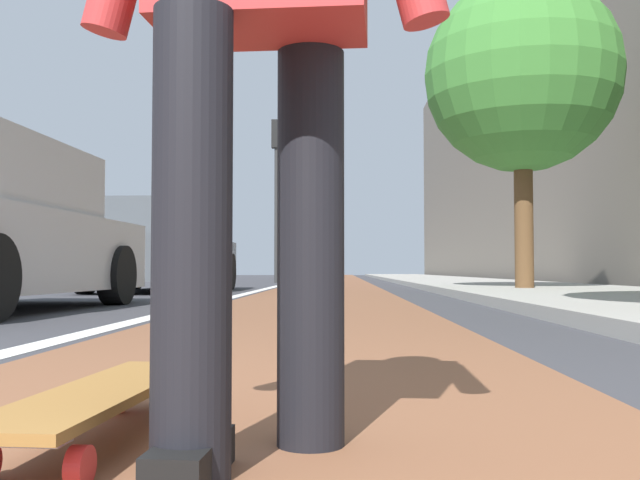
{
  "coord_description": "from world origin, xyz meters",
  "views": [
    {
      "loc": [
        -0.69,
        -0.27,
        0.36
      ],
      "look_at": [
        11.38,
        0.1,
        0.87
      ],
      "focal_mm": 39.89,
      "sensor_mm": 36.0,
      "label": 1
    }
  ],
  "objects": [
    {
      "name": "lane_stripe_white",
      "position": [
        20.0,
        1.18,
        0.0
      ],
      "size": [
        52.0,
        0.16,
        0.01
      ],
      "primitive_type": "cube",
      "color": "silver",
      "rests_on": "ground"
    },
    {
      "name": "traffic_light",
      "position": [
        19.32,
        1.58,
        3.18
      ],
      "size": [
        0.33,
        0.28,
        4.63
      ],
      "color": "#2D2D2D",
      "rests_on": "ground"
    },
    {
      "name": "bike_lane_paint",
      "position": [
        24.0,
        0.0,
        0.0
      ],
      "size": [
        56.0,
        2.07,
        0.0
      ],
      "primitive_type": "cube",
      "color": "brown",
      "rests_on": "ground"
    },
    {
      "name": "skateboard",
      "position": [
        0.8,
        0.23,
        0.09
      ],
      "size": [
        0.85,
        0.25,
        0.11
      ],
      "color": "red",
      "rests_on": "ground"
    },
    {
      "name": "parked_car_mid",
      "position": [
        11.17,
        2.74,
        0.72
      ],
      "size": [
        4.03,
        1.99,
        1.49
      ],
      "color": "#4C5156",
      "rests_on": "ground"
    },
    {
      "name": "ground_plane",
      "position": [
        10.0,
        0.0,
        0.0
      ],
      "size": [
        80.0,
        80.0,
        0.0
      ],
      "primitive_type": "plane",
      "color": "#38383D"
    },
    {
      "name": "building_facade",
      "position": [
        22.0,
        -5.8,
        5.06
      ],
      "size": [
        40.0,
        1.2,
        10.12
      ],
      "primitive_type": "cube",
      "color": "slate",
      "rests_on": "ground"
    },
    {
      "name": "street_tree_mid",
      "position": [
        9.7,
        -2.92,
        3.21
      ],
      "size": [
        2.85,
        2.85,
        4.65
      ],
      "color": "brown",
      "rests_on": "ground"
    },
    {
      "name": "sidewalk_curb",
      "position": [
        18.0,
        -3.32,
        0.05
      ],
      "size": [
        52.0,
        3.2,
        0.1
      ],
      "primitive_type": "cube",
      "color": "#9E9B93",
      "rests_on": "ground"
    }
  ]
}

